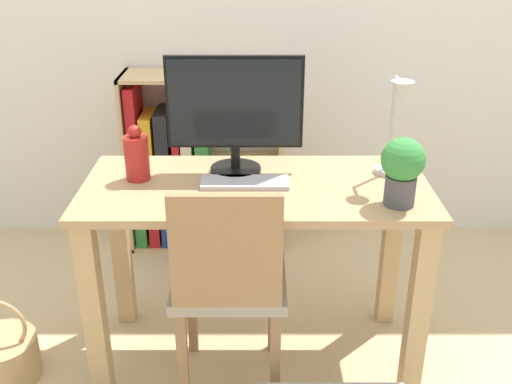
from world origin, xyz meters
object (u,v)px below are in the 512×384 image
at_px(potted_plant, 402,168).
at_px(chair, 229,281).
at_px(vase, 137,156).
at_px(bookshelf, 180,168).
at_px(desk_lamp, 396,119).
at_px(monitor, 235,108).
at_px(basket, 2,356).
at_px(keyboard, 245,182).

xyz_separation_m(potted_plant, chair, (-0.57, -0.04, -0.41)).
distance_m(vase, bookshelf, 0.98).
height_order(vase, desk_lamp, desk_lamp).
bearing_deg(desk_lamp, bookshelf, 135.23).
height_order(monitor, vase, monitor).
xyz_separation_m(vase, bookshelf, (0.03, 0.89, -0.41)).
xyz_separation_m(vase, basket, (-0.54, -0.19, -0.75)).
bearing_deg(vase, desk_lamp, 0.06).
xyz_separation_m(keyboard, potted_plant, (0.52, -0.17, 0.12)).
height_order(potted_plant, chair, potted_plant).
bearing_deg(monitor, bookshelf, 111.81).
distance_m(vase, desk_lamp, 0.93).
bearing_deg(vase, chair, -37.14).
bearing_deg(basket, bookshelf, 62.06).
bearing_deg(vase, keyboard, -6.90).
bearing_deg(keyboard, monitor, 106.76).
bearing_deg(bookshelf, desk_lamp, -44.77).
bearing_deg(basket, monitor, 16.65).
xyz_separation_m(chair, basket, (-0.88, 0.06, -0.38)).
relative_size(vase, bookshelf, 0.22).
height_order(monitor, basket, monitor).
bearing_deg(bookshelf, keyboard, -68.84).
height_order(keyboard, desk_lamp, desk_lamp).
bearing_deg(basket, keyboard, 8.81).
xyz_separation_m(monitor, chair, (-0.02, -0.33, -0.52)).
relative_size(chair, basket, 2.43).
relative_size(desk_lamp, bookshelf, 0.40).
bearing_deg(chair, potted_plant, 4.37).
xyz_separation_m(chair, bookshelf, (-0.31, 1.14, -0.05)).
distance_m(potted_plant, bookshelf, 1.48).
relative_size(desk_lamp, potted_plant, 1.61).
distance_m(potted_plant, basket, 1.65).
distance_m(monitor, desk_lamp, 0.57).
xyz_separation_m(keyboard, chair, (-0.06, -0.21, -0.28)).
bearing_deg(desk_lamp, potted_plant, -94.22).
xyz_separation_m(monitor, basket, (-0.90, -0.27, -0.90)).
relative_size(potted_plant, chair, 0.27).
distance_m(keyboard, vase, 0.40).
bearing_deg(monitor, vase, -167.86).
relative_size(monitor, vase, 2.41).
relative_size(desk_lamp, chair, 0.43).
bearing_deg(bookshelf, potted_plant, -51.44).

